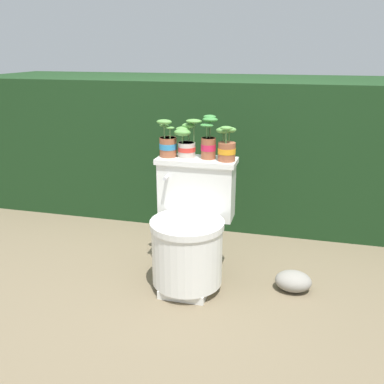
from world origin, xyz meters
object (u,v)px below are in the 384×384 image
(potted_plant_midright, at_px, (227,146))
(potted_plant_midleft, at_px, (186,141))
(toilet, at_px, (190,233))
(garden_stone, at_px, (293,281))
(potted_plant_left, at_px, (168,144))
(potted_plant_middle, at_px, (209,142))

(potted_plant_midright, bearing_deg, potted_plant_midleft, 173.17)
(toilet, distance_m, potted_plant_midleft, 0.53)
(toilet, xyz_separation_m, garden_stone, (0.60, 0.06, -0.26))
(potted_plant_left, bearing_deg, potted_plant_midright, -1.97)
(potted_plant_middle, xyz_separation_m, garden_stone, (0.53, -0.11, -0.77))
(toilet, distance_m, potted_plant_middle, 0.54)
(potted_plant_left, bearing_deg, garden_stone, -7.15)
(potted_plant_midright, distance_m, garden_stone, 0.87)
(potted_plant_left, bearing_deg, toilet, -42.07)
(toilet, height_order, potted_plant_midleft, potted_plant_midleft)
(toilet, height_order, garden_stone, toilet)
(toilet, xyz_separation_m, potted_plant_midright, (0.17, 0.15, 0.49))
(potted_plant_midleft, relative_size, garden_stone, 1.07)
(potted_plant_midleft, bearing_deg, potted_plant_midright, -6.83)
(toilet, xyz_separation_m, potted_plant_midleft, (-0.07, 0.17, 0.50))
(toilet, relative_size, potted_plant_middle, 2.93)
(potted_plant_midright, bearing_deg, toilet, -140.14)
(potted_plant_left, distance_m, potted_plant_midleft, 0.11)
(garden_stone, bearing_deg, potted_plant_middle, 168.38)
(potted_plant_middle, bearing_deg, potted_plant_left, -177.04)
(potted_plant_midleft, relative_size, potted_plant_midright, 1.10)
(potted_plant_midleft, distance_m, potted_plant_midright, 0.24)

